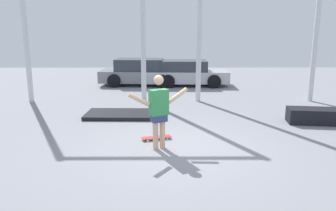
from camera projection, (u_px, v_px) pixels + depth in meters
name	position (u px, v px, depth m)	size (l,w,h in m)	color
ground_plane	(174.00, 149.00, 7.88)	(36.00, 36.00, 0.00)	gray
skateboarder	(159.00, 109.00, 7.69)	(1.42, 0.81, 1.79)	#DBAD89
skateboard	(156.00, 137.00, 8.55)	(0.80, 0.42, 0.08)	red
grind_box	(335.00, 117.00, 9.95)	(2.75, 0.68, 0.46)	black
manual_pad	(124.00, 114.00, 10.90)	(2.50, 1.30, 0.12)	black
parked_car_grey	(142.00, 72.00, 17.09)	(4.47, 2.09, 1.37)	slate
parked_car_silver	(186.00, 73.00, 16.99)	(4.21, 2.03, 1.30)	#B7BABF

